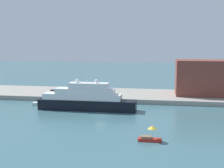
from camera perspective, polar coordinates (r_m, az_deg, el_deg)
ground at (r=76.64m, az=-2.24°, el=-6.06°), size 400.00×400.00×0.00m
quay_dock at (r=102.40m, az=0.80°, el=-2.10°), size 110.00×21.74×1.40m
large_yacht at (r=82.96m, az=-4.98°, el=-2.90°), size 27.03×4.57×10.24m
small_motorboat at (r=57.76m, az=7.23°, el=-9.71°), size 4.44×1.74×3.04m
work_barge at (r=91.94m, az=-13.48°, el=-3.66°), size 4.45×1.80×0.79m
harbor_building at (r=102.46m, az=18.06°, el=1.14°), size 21.64×10.81×11.42m
parked_car at (r=103.10m, az=-10.83°, el=-1.46°), size 3.99×1.82×1.29m
person_figure at (r=100.14m, az=-9.07°, el=-1.58°), size 0.36×0.36×1.62m
mooring_bollard at (r=92.24m, az=1.23°, el=-2.54°), size 0.42×0.42×0.72m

